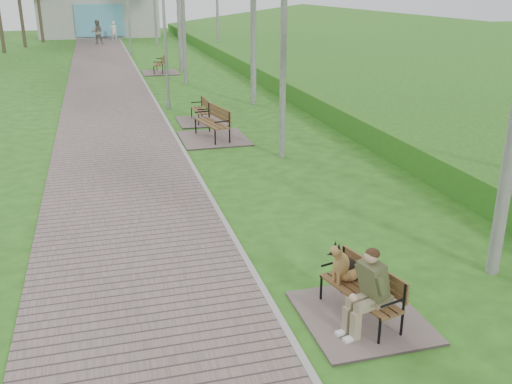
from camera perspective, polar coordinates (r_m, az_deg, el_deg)
walkway at (r=24.79m, az=-14.56°, el=9.35°), size 3.50×67.00×0.04m
kerb at (r=24.88m, az=-10.48°, el=9.70°), size 0.10×67.00×0.05m
embankment at (r=27.26m, az=16.23°, el=10.08°), size 14.00×70.00×1.60m
building_north at (r=53.93m, az=-15.48°, el=16.88°), size 10.00×5.20×4.00m
bench_main at (r=7.98m, az=10.20°, el=-10.16°), size 1.63×1.81×1.42m
bench_second at (r=17.12m, az=-4.39°, el=6.02°), size 1.94×2.16×1.19m
bench_third at (r=19.35m, az=-5.57°, el=7.48°), size 1.57×1.74×0.96m
bench_far at (r=30.73m, az=-9.60°, el=12.04°), size 1.85×2.06×1.14m
lamp_post_second at (r=21.30m, az=-9.01°, el=13.77°), size 0.17×0.17×4.52m
lamp_post_third at (r=38.77m, az=-12.63°, el=16.81°), size 0.20×0.20×5.26m
pedestrian_near at (r=49.56m, az=-14.04°, el=15.35°), size 0.59×0.42×1.53m
pedestrian_far at (r=46.73m, az=-15.59°, el=15.14°), size 0.90×0.70×1.82m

